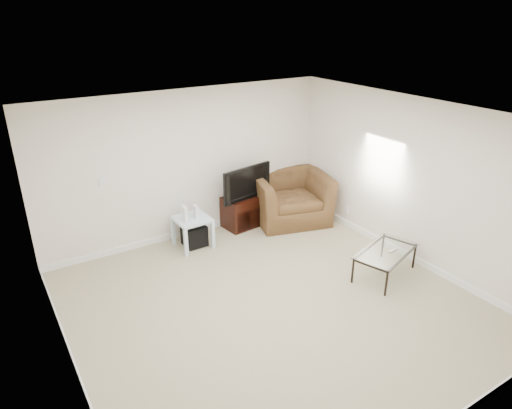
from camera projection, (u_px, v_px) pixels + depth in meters
floor at (272, 304)px, 6.08m from camera, size 5.00×5.00×0.00m
ceiling at (276, 118)px, 5.09m from camera, size 5.00×5.00×0.00m
wall_back at (188, 165)px, 7.53m from camera, size 5.00×0.02×2.50m
wall_left at (58, 279)px, 4.36m from camera, size 0.02×5.00×2.50m
wall_right at (412, 182)px, 6.81m from camera, size 0.02×5.00×2.50m
plate_back at (103, 181)px, 6.83m from camera, size 0.12×0.02×0.12m
plate_right_switch at (339, 155)px, 8.05m from camera, size 0.02×0.09×0.13m
plate_right_outlet at (346, 210)px, 8.19m from camera, size 0.02×0.08×0.12m
tv_stand at (243, 211)px, 8.18m from camera, size 0.73×0.55×0.57m
dvd_player at (244, 202)px, 8.08m from camera, size 0.44×0.33×0.06m
television at (243, 182)px, 7.93m from camera, size 0.97×0.35×0.59m
side_table at (193, 232)px, 7.48m from camera, size 0.55×0.55×0.51m
subwoofer at (194, 235)px, 7.54m from camera, size 0.35×0.35×0.35m
game_console at (185, 213)px, 7.25m from camera, size 0.07×0.18×0.24m
game_case at (196, 212)px, 7.35m from camera, size 0.07×0.15×0.20m
recliner at (290, 190)px, 8.31m from camera, size 1.53×1.21×1.17m
coffee_table at (384, 263)px, 6.68m from camera, size 1.16×0.87×0.40m
remote at (393, 250)px, 6.58m from camera, size 0.17×0.07×0.02m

